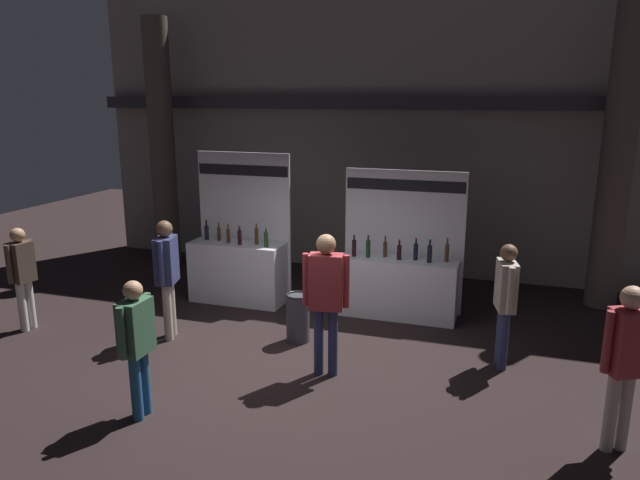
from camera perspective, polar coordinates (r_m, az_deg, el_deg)
name	(u,v)px	position (r m, az deg, el deg)	size (l,w,h in m)	color
ground_plane	(291,362)	(8.00, -2.83, -11.83)	(24.00, 24.00, 0.00)	black
hall_colonnade	(373,122)	(11.57, 5.21, 11.40)	(11.79, 1.33, 6.08)	gray
exhibitor_booth_0	(239,265)	(10.15, -7.95, -2.44)	(1.70, 0.66, 2.55)	white
exhibitor_booth_1	(399,280)	(9.49, 7.71, -3.93)	(1.96, 0.66, 2.33)	white
trash_bin	(298,318)	(8.50, -2.17, -7.58)	(0.34, 0.34, 0.72)	#38383D
visitor_0	(22,271)	(9.78, -27.11, -2.70)	(0.28, 0.48, 1.59)	silver
visitor_1	(625,355)	(6.47, 27.67, -9.91)	(0.45, 0.38, 1.73)	#ADA393
visitor_2	(326,291)	(7.24, 0.58, -5.04)	(0.58, 0.29, 1.84)	navy
visitor_4	(137,338)	(6.67, -17.49, -9.10)	(0.24, 0.55, 1.58)	navy
visitor_5	(167,268)	(8.67, -14.75, -2.65)	(0.36, 0.56, 1.76)	#ADA393
visitor_6	(505,295)	(7.87, 17.67, -5.14)	(0.30, 0.59, 1.66)	navy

